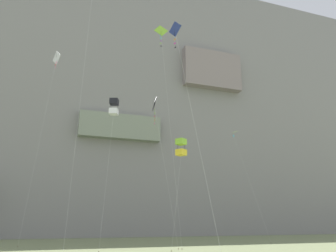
# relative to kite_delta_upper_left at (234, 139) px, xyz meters

# --- Properties ---
(cliff_face) EXTENTS (180.00, 28.70, 64.93)m
(cliff_face) POSITION_rel_kite_delta_upper_left_xyz_m (-16.82, 31.43, 15.46)
(cliff_face) COLOR gray
(cliff_face) RESTS_ON ground
(kite_delta_upper_left) EXTENTS (3.03, 6.11, 17.87)m
(kite_delta_upper_left) POSITION_rel_kite_delta_upper_left_xyz_m (0.00, 0.00, 0.00)
(kite_delta_upper_left) COLOR #8CCC33
(kite_delta_upper_left) RESTS_ON ground
(kite_diamond_upper_mid) EXTENTS (3.10, 2.08, 18.71)m
(kite_diamond_upper_mid) POSITION_rel_kite_delta_upper_left_xyz_m (-20.76, -27.35, 0.05)
(kite_diamond_upper_mid) COLOR navy
(kite_diamond_upper_mid) RESTS_ON ground
(kite_diamond_mid_center) EXTENTS (2.79, 3.51, 31.26)m
(kite_diamond_mid_center) POSITION_rel_kite_delta_upper_left_xyz_m (-16.08, -8.50, 12.22)
(kite_diamond_mid_center) COLOR #8CCC33
(kite_diamond_mid_center) RESTS_ON ground
(kite_box_far_right) EXTENTS (2.46, 1.93, 12.96)m
(kite_box_far_right) POSITION_rel_kite_delta_upper_left_xyz_m (-14.58, -12.06, -5.07)
(kite_box_far_right) COLOR #8CCC33
(kite_box_far_right) RESTS_ON ground
(kite_box_high_left) EXTENTS (2.42, 6.00, 19.27)m
(kite_box_high_left) POSITION_rel_kite_delta_upper_left_xyz_m (-22.24, -6.64, 1.16)
(kite_box_high_left) COLOR black
(kite_box_high_left) RESTS_ON ground
(kite_diamond_low_center) EXTENTS (2.99, 2.84, 19.31)m
(kite_diamond_low_center) POSITION_rel_kite_delta_upper_left_xyz_m (-17.22, -9.39, 0.81)
(kite_diamond_low_center) COLOR black
(kite_diamond_low_center) RESTS_ON ground
(kite_diamond_far_left) EXTENTS (2.71, 4.98, 30.05)m
(kite_diamond_far_left) POSITION_rel_kite_delta_upper_left_xyz_m (-30.63, 2.77, 11.16)
(kite_diamond_far_left) COLOR white
(kite_diamond_far_left) RESTS_ON ground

